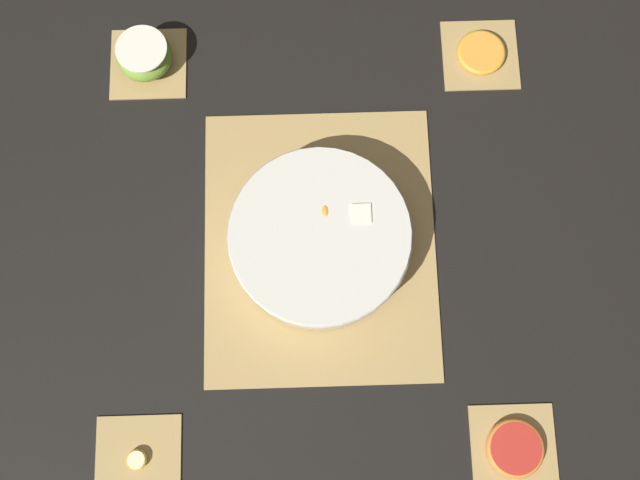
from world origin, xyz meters
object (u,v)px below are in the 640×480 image
Objects in this scene: fruit_salad_bowl at (320,238)px; orange_slice_whole at (481,53)px; apple_half at (144,55)px; banana_coin_single at (137,460)px; grapefruit_slice at (515,448)px.

fruit_salad_bowl reaches higher than orange_slice_whole.
fruit_salad_bowl is 3.45× the size of orange_slice_whole.
apple_half is 0.62m from banana_coin_single.
orange_slice_whole is at bearing -180.00° from grapefruit_slice.
orange_slice_whole is (-0.31, 0.27, -0.03)m from fruit_salad_bowl.
banana_coin_single is 0.35× the size of grapefruit_slice.
fruit_salad_bowl is 0.41m from orange_slice_whole.
banana_coin_single is at bearing 0.00° from apple_half.
apple_half reaches higher than banana_coin_single.
fruit_salad_bowl is 0.42m from banana_coin_single.
grapefruit_slice is (0.31, 0.27, -0.03)m from fruit_salad_bowl.
fruit_salad_bowl is 9.22× the size of banana_coin_single.
orange_slice_whole is 0.83m from banana_coin_single.
grapefruit_slice is (0.62, 0.54, -0.02)m from apple_half.
grapefruit_slice reaches higher than orange_slice_whole.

